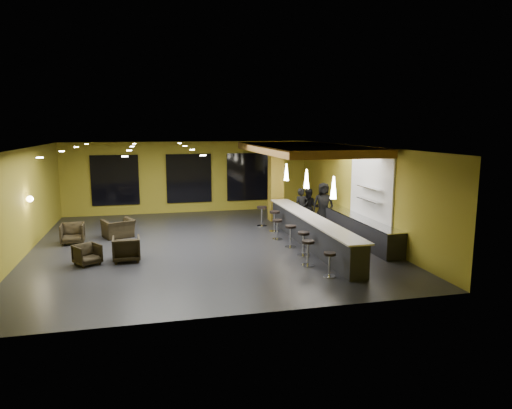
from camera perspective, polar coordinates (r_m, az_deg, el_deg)
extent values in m
cube|color=black|center=(16.76, -6.30, -5.10)|extent=(12.00, 13.00, 0.10)
cube|color=black|center=(16.22, -6.54, 7.29)|extent=(12.00, 13.00, 0.10)
cube|color=olive|center=(22.86, -8.40, 3.41)|extent=(12.00, 0.10, 3.50)
cube|color=olive|center=(10.04, -1.90, -4.51)|extent=(12.00, 0.10, 3.50)
cube|color=olive|center=(16.81, -27.35, 0.17)|extent=(0.10, 13.00, 3.50)
cube|color=olive|center=(18.13, 12.94, 1.64)|extent=(0.10, 13.00, 3.50)
cube|color=#9D672D|center=(18.11, 5.85, 6.95)|extent=(3.60, 8.00, 0.28)
cube|color=black|center=(22.73, -17.20, 2.92)|extent=(2.20, 0.06, 2.40)
cube|color=black|center=(22.76, -8.37, 3.25)|extent=(2.20, 0.06, 2.40)
cube|color=black|center=(23.20, -0.96, 3.48)|extent=(2.20, 0.06, 2.40)
cube|color=white|center=(17.17, 14.16, 1.99)|extent=(0.06, 3.20, 2.40)
cube|color=black|center=(16.51, 6.79, -3.37)|extent=(0.60, 8.00, 1.00)
cube|color=beige|center=(16.40, 6.83, -1.58)|extent=(0.78, 8.10, 0.05)
cube|color=black|center=(17.74, 12.32, -2.85)|extent=(0.70, 6.00, 0.86)
cube|color=silver|center=(17.65, 12.38, -1.40)|extent=(0.72, 6.00, 0.03)
cube|color=silver|center=(16.99, 14.00, 0.55)|extent=(0.30, 1.50, 0.03)
cube|color=silver|center=(16.92, 14.06, 2.06)|extent=(0.30, 1.50, 0.03)
cube|color=olive|center=(20.61, 2.49, 2.82)|extent=(0.60, 0.60, 3.50)
sphere|color=#FFE5B2|center=(17.24, -26.42, 0.63)|extent=(0.22, 0.22, 0.22)
cone|color=white|center=(14.35, 9.67, 2.09)|extent=(0.20, 0.20, 0.70)
cone|color=white|center=(16.66, 6.33, 3.22)|extent=(0.20, 0.20, 0.70)
cone|color=white|center=(19.02, 3.81, 4.05)|extent=(0.20, 0.20, 0.70)
imported|color=black|center=(19.41, 5.71, -0.40)|extent=(0.62, 0.43, 1.65)
imported|color=black|center=(19.63, 6.70, -0.36)|extent=(0.96, 0.86, 1.61)
imported|color=black|center=(19.57, 8.41, -0.03)|extent=(1.00, 0.74, 1.88)
imported|color=black|center=(15.08, -20.34, -5.88)|extent=(0.96, 0.97, 0.64)
imported|color=black|center=(15.10, -15.89, -5.34)|extent=(0.88, 0.90, 0.79)
imported|color=black|center=(17.93, -21.95, -3.38)|extent=(0.85, 0.87, 0.75)
imported|color=black|center=(18.34, -16.83, -2.88)|extent=(1.37, 1.30, 0.70)
cylinder|color=silver|center=(13.29, 9.13, -8.85)|extent=(0.36, 0.36, 0.03)
cylinder|color=silver|center=(13.20, 9.17, -7.54)|extent=(0.06, 0.06, 0.63)
cylinder|color=black|center=(13.10, 9.21, -6.11)|extent=(0.34, 0.34, 0.07)
cylinder|color=silver|center=(14.21, 6.48, -7.55)|extent=(0.40, 0.40, 0.03)
cylinder|color=silver|center=(14.11, 6.50, -6.17)|extent=(0.07, 0.07, 0.70)
cylinder|color=black|center=(14.01, 6.53, -4.66)|extent=(0.38, 0.38, 0.08)
cylinder|color=silver|center=(15.26, 5.93, -6.33)|extent=(0.41, 0.41, 0.03)
cylinder|color=silver|center=(15.16, 5.95, -5.01)|extent=(0.07, 0.07, 0.71)
cylinder|color=black|center=(15.07, 5.98, -3.59)|extent=(0.39, 0.39, 0.08)
cylinder|color=silver|center=(16.25, 4.33, -5.31)|extent=(0.40, 0.40, 0.03)
cylinder|color=silver|center=(16.16, 4.34, -4.09)|extent=(0.07, 0.07, 0.70)
cylinder|color=black|center=(16.08, 4.36, -2.77)|extent=(0.38, 0.38, 0.08)
cylinder|color=silver|center=(17.33, 2.68, -4.34)|extent=(0.39, 0.39, 0.03)
cylinder|color=silver|center=(17.25, 2.69, -3.23)|extent=(0.07, 0.07, 0.68)
cylinder|color=black|center=(17.17, 2.70, -2.03)|extent=(0.37, 0.37, 0.08)
cylinder|color=silver|center=(18.57, 2.33, -3.38)|extent=(0.43, 0.43, 0.03)
cylinder|color=silver|center=(18.49, 2.34, -2.21)|extent=(0.08, 0.08, 0.76)
cylinder|color=black|center=(18.41, 2.34, -0.95)|extent=(0.41, 0.41, 0.09)
cylinder|color=silver|center=(19.57, 0.74, -2.69)|extent=(0.44, 0.44, 0.03)
cylinder|color=silver|center=(19.49, 0.74, -1.57)|extent=(0.08, 0.08, 0.77)
cylinder|color=black|center=(19.41, 0.74, -0.36)|extent=(0.42, 0.42, 0.09)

